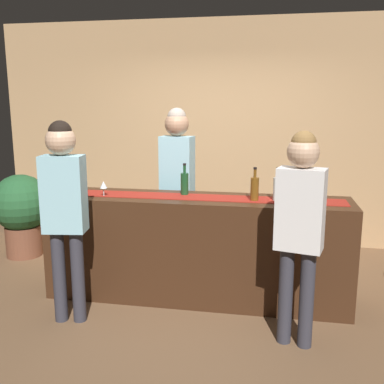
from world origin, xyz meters
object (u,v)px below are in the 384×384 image
(wine_glass_near_customer, at_px, (306,191))
(potted_plant_tall, at_px, (21,209))
(wine_bottle_amber, at_px, (255,188))
(wine_bottle_clear, at_px, (277,188))
(wine_glass_mid_counter, at_px, (103,185))
(customer_sipping, at_px, (300,218))
(wine_bottle_green, at_px, (185,183))
(customer_browsing, at_px, (64,201))
(bartender, at_px, (177,172))

(wine_glass_near_customer, distance_m, potted_plant_tall, 3.40)
(wine_glass_near_customer, bearing_deg, wine_bottle_amber, -177.88)
(wine_bottle_clear, height_order, wine_glass_mid_counter, wine_bottle_clear)
(customer_sipping, distance_m, potted_plant_tall, 3.54)
(wine_bottle_green, distance_m, wine_glass_mid_counter, 0.76)
(wine_glass_mid_counter, bearing_deg, customer_browsing, -102.87)
(wine_bottle_clear, distance_m, customer_sipping, 0.71)
(wine_bottle_amber, height_order, wine_glass_near_customer, wine_bottle_amber)
(wine_bottle_amber, distance_m, wine_bottle_clear, 0.20)
(customer_browsing, xyz_separation_m, potted_plant_tall, (-1.30, 1.45, -0.48))
(wine_bottle_amber, distance_m, potted_plant_tall, 2.98)
(wine_bottle_clear, bearing_deg, wine_glass_mid_counter, -176.54)
(bartender, xyz_separation_m, customer_browsing, (-0.68, -1.24, -0.07))
(customer_sipping, height_order, customer_browsing, customer_browsing)
(wine_glass_mid_counter, bearing_deg, wine_glass_near_customer, 2.52)
(wine_glass_near_customer, xyz_separation_m, wine_glass_mid_counter, (-1.84, -0.08, 0.00))
(wine_glass_mid_counter, xyz_separation_m, customer_browsing, (-0.12, -0.55, -0.03))
(wine_bottle_amber, relative_size, potted_plant_tall, 0.30)
(wine_bottle_amber, height_order, customer_sipping, customer_sipping)
(potted_plant_tall, bearing_deg, wine_bottle_green, -17.96)
(wine_glass_near_customer, bearing_deg, customer_sipping, -97.13)
(wine_bottle_green, relative_size, wine_glass_near_customer, 2.10)
(wine_bottle_amber, distance_m, bartender, 1.05)
(wine_bottle_green, bearing_deg, wine_bottle_clear, -7.04)
(wine_glass_mid_counter, relative_size, potted_plant_tall, 0.14)
(wine_glass_near_customer, height_order, bartender, bartender)
(wine_bottle_clear, bearing_deg, wine_bottle_amber, -170.96)
(bartender, relative_size, customer_sipping, 1.09)
(wine_glass_mid_counter, relative_size, bartender, 0.08)
(wine_bottle_green, relative_size, bartender, 0.17)
(wine_bottle_clear, relative_size, wine_glass_near_customer, 2.10)
(wine_bottle_clear, height_order, bartender, bartender)
(wine_bottle_amber, distance_m, wine_glass_near_customer, 0.44)
(wine_bottle_amber, relative_size, bartender, 0.17)
(wine_bottle_green, relative_size, wine_bottle_clear, 1.00)
(bartender, bearing_deg, customer_browsing, 69.01)
(wine_bottle_amber, xyz_separation_m, customer_browsing, (-1.52, -0.61, -0.04))
(wine_bottle_green, xyz_separation_m, customer_browsing, (-0.85, -0.75, -0.04))
(bartender, bearing_deg, wine_bottle_amber, 150.97)
(wine_bottle_green, bearing_deg, customer_sipping, -37.59)
(wine_bottle_amber, relative_size, wine_glass_mid_counter, 2.10)
(wine_bottle_clear, bearing_deg, bartender, 150.23)
(wine_bottle_clear, relative_size, wine_glass_mid_counter, 2.10)
(wine_bottle_clear, xyz_separation_m, wine_glass_mid_counter, (-1.59, -0.10, -0.01))
(customer_sipping, bearing_deg, wine_glass_mid_counter, 175.34)
(wine_bottle_amber, relative_size, wine_bottle_clear, 1.00)
(wine_glass_mid_counter, height_order, bartender, bartender)
(wine_glass_mid_counter, xyz_separation_m, potted_plant_tall, (-1.43, 0.90, -0.51))
(customer_sipping, xyz_separation_m, potted_plant_tall, (-3.18, 1.49, -0.43))
(wine_bottle_green, height_order, wine_glass_mid_counter, wine_bottle_green)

